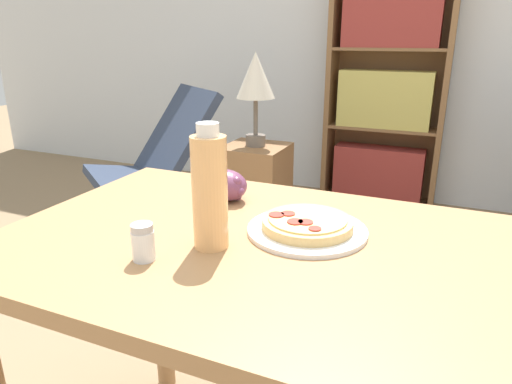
% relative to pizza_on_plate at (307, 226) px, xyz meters
% --- Properties ---
extents(wall_back, '(8.00, 0.05, 2.60)m').
position_rel_pizza_on_plate_xyz_m(wall_back, '(-0.15, 2.61, 0.51)').
color(wall_back, silver).
rests_on(wall_back, ground_plane).
extents(dining_table, '(1.20, 0.72, 0.78)m').
position_rel_pizza_on_plate_xyz_m(dining_table, '(-0.02, -0.08, -0.13)').
color(dining_table, '#A37549').
rests_on(dining_table, ground_plane).
extents(pizza_on_plate, '(0.26, 0.26, 0.04)m').
position_rel_pizza_on_plate_xyz_m(pizza_on_plate, '(0.00, 0.00, 0.00)').
color(pizza_on_plate, white).
rests_on(pizza_on_plate, dining_table).
extents(grape_bunch, '(0.12, 0.09, 0.08)m').
position_rel_pizza_on_plate_xyz_m(grape_bunch, '(-0.25, 0.11, 0.03)').
color(grape_bunch, '#6B3856').
rests_on(grape_bunch, dining_table).
extents(drink_bottle, '(0.07, 0.07, 0.25)m').
position_rel_pizza_on_plate_xyz_m(drink_bottle, '(-0.16, -0.14, 0.10)').
color(drink_bottle, '#EFB270').
rests_on(drink_bottle, dining_table).
extents(salt_shaker, '(0.04, 0.04, 0.07)m').
position_rel_pizza_on_plate_xyz_m(salt_shaker, '(-0.24, -0.24, 0.02)').
color(salt_shaker, white).
rests_on(salt_shaker, dining_table).
extents(lounge_chair_near, '(0.86, 0.95, 0.88)m').
position_rel_pizza_on_plate_xyz_m(lounge_chair_near, '(-1.39, 1.33, -0.51)').
color(lounge_chair_near, slate).
rests_on(lounge_chair_near, ground_plane).
extents(bookshelf, '(0.80, 0.26, 1.65)m').
position_rel_pizza_on_plate_xyz_m(bookshelf, '(-0.20, 2.45, -0.01)').
color(bookshelf, brown).
rests_on(bookshelf, ground_plane).
extents(side_table, '(0.34, 0.34, 0.59)m').
position_rel_pizza_on_plate_xyz_m(side_table, '(-0.74, 1.43, -0.50)').
color(side_table, brown).
rests_on(side_table, ground_plane).
extents(table_lamp, '(0.21, 0.21, 0.51)m').
position_rel_pizza_on_plate_xyz_m(table_lamp, '(-0.74, 1.43, 0.16)').
color(table_lamp, '#665B51').
rests_on(table_lamp, side_table).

